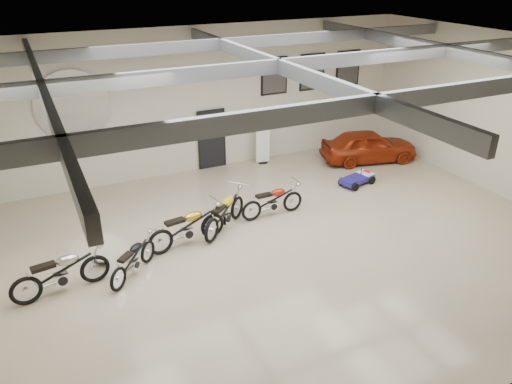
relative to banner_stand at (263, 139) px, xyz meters
name	(u,v)px	position (x,y,z in m)	size (l,w,h in m)	color
floor	(275,247)	(-2.33, -5.50, -0.95)	(16.00, 12.00, 0.01)	tan
ceiling	(279,55)	(-2.33, -5.50, 4.05)	(16.00, 12.00, 0.01)	slate
back_wall	(196,101)	(-2.33, 0.50, 1.55)	(16.00, 0.02, 5.00)	beige
right_wall	(508,118)	(5.67, -5.50, 1.55)	(0.02, 12.00, 5.00)	beige
ceiling_beams	(279,66)	(-2.33, -5.50, 3.80)	(15.80, 11.80, 0.32)	#5A5D62
door	(212,140)	(-1.83, 0.45, 0.10)	(0.92, 0.08, 2.10)	black
logo_plaque	(73,107)	(-6.33, 0.45, 1.85)	(2.30, 0.06, 1.16)	silver
poster_left	(274,76)	(0.67, 0.46, 2.15)	(1.05, 0.08, 1.35)	black
poster_mid	(312,72)	(2.27, 0.46, 2.15)	(1.05, 0.08, 1.35)	black
poster_right	(348,68)	(3.87, 0.46, 2.15)	(1.05, 0.08, 1.35)	black
oil_sign	(247,117)	(-0.43, 0.45, 0.75)	(0.72, 0.10, 0.72)	white
banner_stand	(263,139)	(0.00, 0.00, 0.00)	(0.52, 0.21, 1.91)	white
motorcycle_silver	(60,272)	(-7.63, -5.17, -0.39)	(2.18, 0.67, 1.13)	silver
motorcycle_black	(133,259)	(-6.01, -5.18, -0.49)	(1.80, 0.56, 0.94)	silver
motorcycle_gold	(187,226)	(-4.40, -4.42, -0.39)	(2.19, 0.68, 1.14)	silver
motorcycle_yellow	(225,212)	(-3.18, -4.05, -0.40)	(2.13, 0.66, 1.11)	silver
motorcycle_red	(272,200)	(-1.60, -3.89, -0.45)	(1.96, 0.61, 1.02)	silver
go_kart	(360,176)	(2.14, -3.09, -0.68)	(1.54, 0.69, 0.56)	navy
vintage_car	(369,146)	(3.67, -1.50, -0.35)	(3.53, 1.42, 1.20)	maroon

